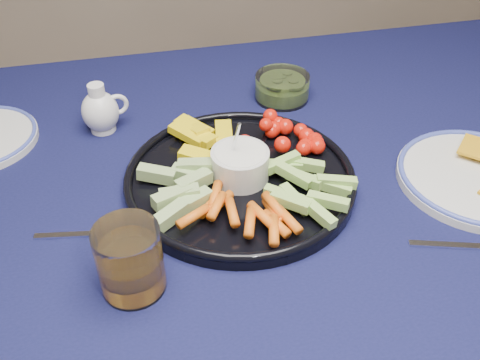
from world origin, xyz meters
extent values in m
cube|color=#472717|center=(0.00, 0.00, 0.72)|extent=(1.60, 1.00, 0.04)
cube|color=#0D1035|center=(0.00, 0.00, 0.74)|extent=(1.66, 1.06, 0.01)
cube|color=#0D1035|center=(0.00, 0.53, 0.60)|extent=(1.66, 0.01, 0.30)
cylinder|color=black|center=(-0.11, 0.02, 0.75)|extent=(0.36, 0.36, 0.02)
torus|color=black|center=(-0.11, 0.02, 0.77)|extent=(0.37, 0.37, 0.01)
cylinder|color=silver|center=(-0.11, 0.02, 0.79)|extent=(0.09, 0.09, 0.05)
cylinder|color=white|center=(-0.11, 0.02, 0.81)|extent=(0.08, 0.08, 0.01)
cylinder|color=white|center=(-0.32, 0.23, 0.75)|extent=(0.05, 0.05, 0.01)
ellipsoid|color=white|center=(-0.32, 0.23, 0.78)|extent=(0.07, 0.07, 0.08)
cylinder|color=white|center=(-0.32, 0.23, 0.82)|extent=(0.03, 0.03, 0.03)
torus|color=white|center=(-0.29, 0.24, 0.79)|extent=(0.04, 0.01, 0.04)
torus|color=#404FB4|center=(-0.32, 0.23, 0.81)|extent=(0.03, 0.03, 0.00)
cylinder|color=white|center=(0.03, 0.27, 0.77)|extent=(0.11, 0.11, 0.05)
cylinder|color=#47601B|center=(0.03, 0.27, 0.76)|extent=(0.09, 0.09, 0.03)
cylinder|color=silver|center=(0.26, -0.06, 0.75)|extent=(0.25, 0.25, 0.01)
torus|color=#404FB4|center=(0.26, -0.06, 0.76)|extent=(0.25, 0.25, 0.01)
cylinder|color=white|center=(-0.29, -0.15, 0.80)|extent=(0.08, 0.08, 0.10)
cylinder|color=orange|center=(-0.29, -0.15, 0.77)|extent=(0.07, 0.07, 0.05)
cube|color=silver|center=(-0.36, -0.04, 0.75)|extent=(0.14, 0.03, 0.00)
cube|color=silver|center=(-0.28, -0.05, 0.75)|extent=(0.04, 0.03, 0.00)
cube|color=silver|center=(0.16, -0.18, 0.75)|extent=(0.14, 0.05, 0.00)
camera|label=1|loc=(-0.26, -0.62, 1.29)|focal=40.00mm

